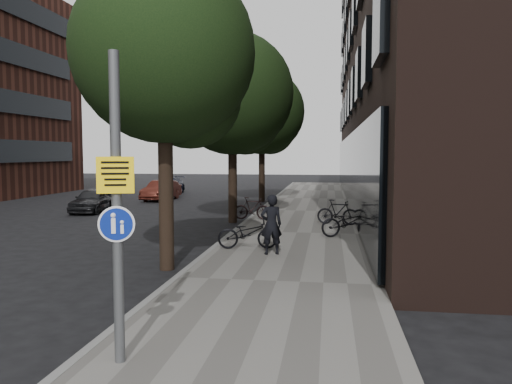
% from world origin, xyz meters
% --- Properties ---
extents(ground, '(120.00, 120.00, 0.00)m').
position_xyz_m(ground, '(0.00, 0.00, 0.00)').
color(ground, black).
rests_on(ground, ground).
extents(sidewalk, '(4.50, 60.00, 0.12)m').
position_xyz_m(sidewalk, '(0.25, 10.00, 0.06)').
color(sidewalk, slate).
rests_on(sidewalk, ground).
extents(curb_edge, '(0.15, 60.00, 0.13)m').
position_xyz_m(curb_edge, '(-2.00, 10.00, 0.07)').
color(curb_edge, slate).
rests_on(curb_edge, ground).
extents(building_right_dark_brick, '(12.00, 40.00, 18.00)m').
position_xyz_m(building_right_dark_brick, '(8.50, 22.00, 9.00)').
color(building_right_dark_brick, black).
rests_on(building_right_dark_brick, ground).
extents(street_tree_near, '(4.40, 4.40, 7.50)m').
position_xyz_m(street_tree_near, '(-2.53, 4.64, 5.11)').
color(street_tree_near, black).
rests_on(street_tree_near, ground).
extents(street_tree_mid, '(5.00, 5.00, 7.80)m').
position_xyz_m(street_tree_mid, '(-2.53, 13.14, 5.11)').
color(street_tree_mid, black).
rests_on(street_tree_mid, ground).
extents(street_tree_far, '(5.00, 5.00, 7.80)m').
position_xyz_m(street_tree_far, '(-2.53, 22.14, 5.11)').
color(street_tree_far, black).
rests_on(street_tree_far, ground).
extents(signpost, '(0.46, 0.16, 4.05)m').
position_xyz_m(signpost, '(-1.36, -1.13, 2.16)').
color(signpost, '#595B5E').
rests_on(signpost, sidewalk).
extents(pedestrian, '(0.69, 0.57, 1.64)m').
position_xyz_m(pedestrian, '(-0.20, 6.14, 0.94)').
color(pedestrian, black).
rests_on(pedestrian, sidewalk).
extents(parked_bike_facade_near, '(1.97, 1.18, 0.98)m').
position_xyz_m(parked_bike_facade_near, '(2.00, 9.37, 0.61)').
color(parked_bike_facade_near, black).
rests_on(parked_bike_facade_near, sidewalk).
extents(parked_bike_facade_far, '(1.66, 0.76, 0.97)m').
position_xyz_m(parked_bike_facade_far, '(1.69, 12.17, 0.60)').
color(parked_bike_facade_far, black).
rests_on(parked_bike_facade_far, sidewalk).
extents(parked_bike_curb_near, '(1.81, 0.91, 0.91)m').
position_xyz_m(parked_bike_curb_near, '(-0.96, 6.86, 0.57)').
color(parked_bike_curb_near, black).
rests_on(parked_bike_curb_near, sidewalk).
extents(parked_bike_curb_far, '(1.56, 0.45, 0.93)m').
position_xyz_m(parked_bike_curb_far, '(-1.80, 13.13, 0.59)').
color(parked_bike_curb_far, black).
rests_on(parked_bike_curb_far, sidewalk).
extents(parked_car_near, '(1.67, 3.54, 1.17)m').
position_xyz_m(parked_car_near, '(-10.07, 15.61, 0.59)').
color(parked_car_near, black).
rests_on(parked_car_near, ground).
extents(parked_car_mid, '(1.56, 3.73, 1.20)m').
position_xyz_m(parked_car_mid, '(-8.84, 22.09, 0.60)').
color(parked_car_mid, '#5D231A').
rests_on(parked_car_mid, ground).
extents(parked_car_far, '(1.98, 4.28, 1.21)m').
position_xyz_m(parked_car_far, '(-9.86, 26.50, 0.61)').
color(parked_car_far, black).
rests_on(parked_car_far, ground).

